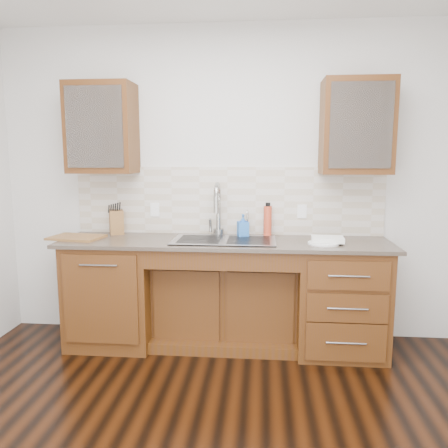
# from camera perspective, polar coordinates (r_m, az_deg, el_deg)

# --- Properties ---
(wall_back) EXTENTS (4.00, 0.10, 2.70)m
(wall_back) POSITION_cam_1_polar(r_m,az_deg,el_deg) (3.89, 0.53, 5.27)
(wall_back) COLOR silver
(wall_back) RESTS_ON ground
(base_cabinet_left) EXTENTS (0.70, 0.62, 0.88)m
(base_cabinet_left) POSITION_cam_1_polar(r_m,az_deg,el_deg) (3.91, -14.12, -8.59)
(base_cabinet_left) COLOR #593014
(base_cabinet_left) RESTS_ON ground
(base_cabinet_center) EXTENTS (1.20, 0.44, 0.70)m
(base_cabinet_center) POSITION_cam_1_polar(r_m,az_deg,el_deg) (3.82, 0.18, -10.12)
(base_cabinet_center) COLOR #593014
(base_cabinet_center) RESTS_ON ground
(base_cabinet_right) EXTENTS (0.70, 0.62, 0.88)m
(base_cabinet_right) POSITION_cam_1_polar(r_m,az_deg,el_deg) (3.75, 14.87, -9.35)
(base_cabinet_right) COLOR #593014
(base_cabinet_right) RESTS_ON ground
(countertop) EXTENTS (2.70, 0.65, 0.03)m
(countertop) POSITION_cam_1_polar(r_m,az_deg,el_deg) (3.58, 0.04, -2.39)
(countertop) COLOR #84705B
(countertop) RESTS_ON base_cabinet_left
(backsplash) EXTENTS (2.70, 0.02, 0.59)m
(backsplash) POSITION_cam_1_polar(r_m,az_deg,el_deg) (3.84, 0.45, 3.05)
(backsplash) COLOR beige
(backsplash) RESTS_ON wall_back
(sink) EXTENTS (0.84, 0.46, 0.19)m
(sink) POSITION_cam_1_polar(r_m,az_deg,el_deg) (3.58, 0.01, -3.54)
(sink) COLOR #9E9EA5
(sink) RESTS_ON countertop
(faucet) EXTENTS (0.04, 0.04, 0.40)m
(faucet) POSITION_cam_1_polar(r_m,az_deg,el_deg) (3.76, -0.73, 1.47)
(faucet) COLOR #999993
(faucet) RESTS_ON countertop
(filter_tap) EXTENTS (0.02, 0.02, 0.24)m
(filter_tap) POSITION_cam_1_polar(r_m,az_deg,el_deg) (3.77, 3.07, 0.24)
(filter_tap) COLOR #999993
(filter_tap) RESTS_ON countertop
(upper_cabinet_left) EXTENTS (0.55, 0.34, 0.75)m
(upper_cabinet_left) POSITION_cam_1_polar(r_m,az_deg,el_deg) (3.91, -15.63, 11.93)
(upper_cabinet_left) COLOR #593014
(upper_cabinet_left) RESTS_ON wall_back
(upper_cabinet_right) EXTENTS (0.55, 0.34, 0.75)m
(upper_cabinet_right) POSITION_cam_1_polar(r_m,az_deg,el_deg) (3.73, 16.90, 12.04)
(upper_cabinet_right) COLOR #593014
(upper_cabinet_right) RESTS_ON wall_back
(outlet_left) EXTENTS (0.08, 0.01, 0.12)m
(outlet_left) POSITION_cam_1_polar(r_m,az_deg,el_deg) (3.95, -9.01, 1.85)
(outlet_left) COLOR white
(outlet_left) RESTS_ON backsplash
(outlet_right) EXTENTS (0.08, 0.01, 0.12)m
(outlet_right) POSITION_cam_1_polar(r_m,az_deg,el_deg) (3.84, 10.14, 1.64)
(outlet_right) COLOR white
(outlet_right) RESTS_ON backsplash
(soap_bottle) EXTENTS (0.11, 0.11, 0.20)m
(soap_bottle) POSITION_cam_1_polar(r_m,az_deg,el_deg) (3.71, 2.49, -0.22)
(soap_bottle) COLOR blue
(soap_bottle) RESTS_ON countertop
(water_bottle) EXTENTS (0.08, 0.08, 0.26)m
(water_bottle) POSITION_cam_1_polar(r_m,az_deg,el_deg) (3.78, 5.72, 0.38)
(water_bottle) COLOR #BC3F24
(water_bottle) RESTS_ON countertop
(plate) EXTENTS (0.27, 0.27, 0.01)m
(plate) POSITION_cam_1_polar(r_m,az_deg,el_deg) (3.51, 12.85, -2.47)
(plate) COLOR white
(plate) RESTS_ON countertop
(dish_towel) EXTENTS (0.26, 0.19, 0.04)m
(dish_towel) POSITION_cam_1_polar(r_m,az_deg,el_deg) (3.54, 13.37, -1.95)
(dish_towel) COLOR white
(dish_towel) RESTS_ON plate
(knife_block) EXTENTS (0.18, 0.22, 0.21)m
(knife_block) POSITION_cam_1_polar(r_m,az_deg,el_deg) (4.00, -13.88, 0.29)
(knife_block) COLOR #A97752
(knife_block) RESTS_ON countertop
(cutting_board) EXTENTS (0.46, 0.36, 0.02)m
(cutting_board) POSITION_cam_1_polar(r_m,az_deg,el_deg) (3.87, -18.71, -1.65)
(cutting_board) COLOR #996E43
(cutting_board) RESTS_ON countertop
(cup_left_a) EXTENTS (0.17, 0.17, 0.10)m
(cup_left_a) POSITION_cam_1_polar(r_m,az_deg,el_deg) (3.94, -17.06, 11.14)
(cup_left_a) COLOR white
(cup_left_a) RESTS_ON upper_cabinet_left
(cup_left_b) EXTENTS (0.12, 0.12, 0.10)m
(cup_left_b) POSITION_cam_1_polar(r_m,az_deg,el_deg) (3.86, -13.78, 11.31)
(cup_left_b) COLOR white
(cup_left_b) RESTS_ON upper_cabinet_left
(cup_right_a) EXTENTS (0.13, 0.13, 0.09)m
(cup_right_a) POSITION_cam_1_polar(r_m,az_deg,el_deg) (3.72, 16.19, 11.22)
(cup_right_a) COLOR white
(cup_right_a) RESTS_ON upper_cabinet_right
(cup_right_b) EXTENTS (0.11, 0.11, 0.10)m
(cup_right_b) POSITION_cam_1_polar(r_m,az_deg,el_deg) (3.76, 18.77, 11.13)
(cup_right_b) COLOR white
(cup_right_b) RESTS_ON upper_cabinet_right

